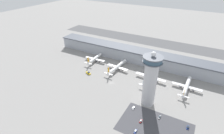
{
  "coord_description": "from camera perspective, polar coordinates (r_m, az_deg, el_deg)",
  "views": [
    {
      "loc": [
        85.5,
        -155.7,
        124.45
      ],
      "look_at": [
        -9.13,
        17.12,
        11.99
      ],
      "focal_mm": 28.0,
      "sensor_mm": 36.0,
      "label": 1
    }
  ],
  "objects": [
    {
      "name": "airplane_gate_charlie",
      "position": [
        225.68,
        12.36,
        -3.16
      ],
      "size": [
        39.61,
        45.11,
        12.64
      ],
      "color": "white",
      "rests_on": "ground"
    },
    {
      "name": "parking_lot_surface",
      "position": [
        169.95,
        13.79,
        -18.51
      ],
      "size": [
        64.0,
        40.0,
        0.01
      ],
      "primitive_type": "cube",
      "color": "#424247",
      "rests_on": "ground"
    },
    {
      "name": "ground_plane",
      "position": [
        216.89,
        -0.06,
        -5.3
      ],
      "size": [
        1000.0,
        1000.0,
        0.0
      ],
      "primitive_type": "plane",
      "color": "gray"
    },
    {
      "name": "control_tower",
      "position": [
        174.25,
        12.4,
        -4.0
      ],
      "size": [
        19.09,
        19.09,
        59.43
      ],
      "color": "#BCBCC1",
      "rests_on": "ground"
    },
    {
      "name": "car_blue_compact",
      "position": [
        171.45,
        9.39,
        -17.05
      ],
      "size": [
        1.76,
        4.17,
        1.6
      ],
      "color": "black",
      "rests_on": "ground"
    },
    {
      "name": "car_maroon_suv",
      "position": [
        177.84,
        23.48,
        -17.63
      ],
      "size": [
        2.0,
        4.5,
        1.54
      ],
      "color": "black",
      "rests_on": "ground"
    },
    {
      "name": "airplane_gate_bravo",
      "position": [
        242.42,
        1.68,
        0.0
      ],
      "size": [
        31.92,
        45.7,
        13.73
      ],
      "color": "white",
      "rests_on": "ground"
    },
    {
      "name": "terminal_building",
      "position": [
        267.36,
        7.19,
        3.99
      ],
      "size": [
        258.72,
        25.0,
        18.68
      ],
      "color": "#A3A8B2",
      "rests_on": "ground"
    },
    {
      "name": "service_truck_catering",
      "position": [
        236.85,
        -7.74,
        -1.98
      ],
      "size": [
        8.32,
        4.84,
        3.11
      ],
      "color": "black",
      "rests_on": "ground"
    },
    {
      "name": "car_navy_sedan",
      "position": [
        183.29,
        7.04,
        -13.09
      ],
      "size": [
        1.84,
        4.63,
        1.47
      ],
      "color": "black",
      "rests_on": "ground"
    },
    {
      "name": "car_black_suv",
      "position": [
        163.11,
        7.66,
        -20.1
      ],
      "size": [
        1.92,
        4.61,
        1.36
      ],
      "color": "black",
      "rests_on": "ground"
    },
    {
      "name": "service_truck_fuel",
      "position": [
        199.78,
        12.09,
        -9.23
      ],
      "size": [
        5.87,
        8.53,
        3.01
      ],
      "color": "black",
      "rests_on": "ground"
    },
    {
      "name": "runway_strip",
      "position": [
        349.67,
        12.76,
        8.12
      ],
      "size": [
        388.08,
        44.0,
        0.01
      ],
      "primitive_type": "cube",
      "color": "#515154",
      "rests_on": "ground"
    },
    {
      "name": "airplane_gate_delta",
      "position": [
        222.06,
        23.19,
        -5.87
      ],
      "size": [
        33.89,
        43.2,
        13.24
      ],
      "color": "white",
      "rests_on": "ground"
    },
    {
      "name": "car_red_hatchback",
      "position": [
        178.73,
        15.24,
        -15.49
      ],
      "size": [
        1.89,
        4.68,
        1.59
      ],
      "color": "black",
      "rests_on": "ground"
    },
    {
      "name": "airplane_gate_alpha",
      "position": [
        265.56,
        -5.69,
        2.67
      ],
      "size": [
        33.58,
        35.75,
        13.88
      ],
      "color": "white",
      "rests_on": "ground"
    }
  ]
}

